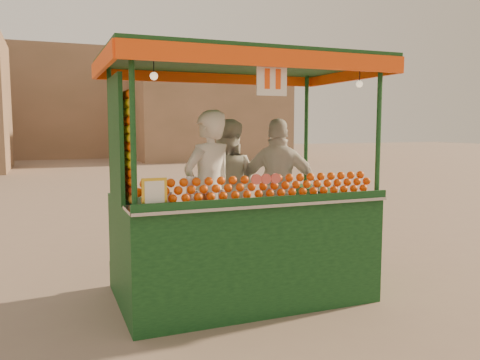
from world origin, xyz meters
name	(u,v)px	position (x,y,z in m)	size (l,w,h in m)	color
ground	(269,291)	(0.00, 0.00, 0.00)	(90.00, 90.00, 0.00)	#766054
building_right	(207,118)	(7.00, 24.00, 2.50)	(9.00, 6.00, 5.00)	#977055
building_center	(51,104)	(-2.00, 30.00, 3.50)	(14.00, 7.00, 7.00)	#977055
juice_cart	(237,222)	(-0.46, -0.09, 0.91)	(3.06, 1.98, 2.78)	black
vendor_left	(209,192)	(-0.77, 0.00, 1.25)	(0.80, 0.68, 1.86)	white
vendor_middle	(226,188)	(-0.32, 0.64, 1.21)	(1.08, 1.03, 1.76)	silver
vendor_right	(279,189)	(0.26, 0.28, 1.21)	(1.12, 0.85, 1.77)	silver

